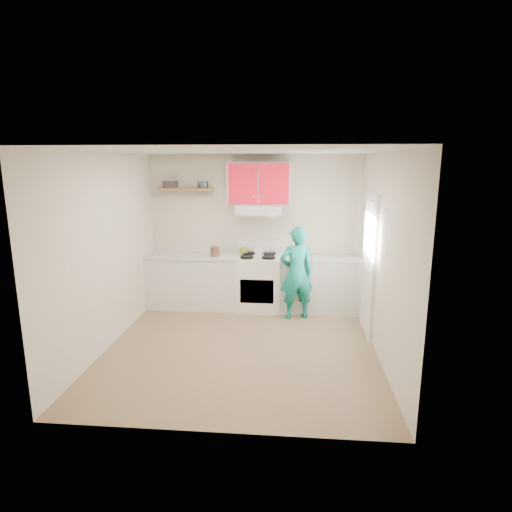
# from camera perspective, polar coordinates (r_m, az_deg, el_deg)

# --- Properties ---
(floor) EXTENTS (3.80, 3.80, 0.00)m
(floor) POSITION_cam_1_polar(r_m,az_deg,el_deg) (5.95, -1.95, -12.01)
(floor) COLOR brown
(floor) RESTS_ON ground
(ceiling) EXTENTS (3.60, 3.80, 0.04)m
(ceiling) POSITION_cam_1_polar(r_m,az_deg,el_deg) (5.42, -2.16, 13.88)
(ceiling) COLOR white
(ceiling) RESTS_ON floor
(back_wall) EXTENTS (3.60, 0.04, 2.60)m
(back_wall) POSITION_cam_1_polar(r_m,az_deg,el_deg) (7.40, -0.23, 3.40)
(back_wall) COLOR beige
(back_wall) RESTS_ON floor
(front_wall) EXTENTS (3.60, 0.04, 2.60)m
(front_wall) POSITION_cam_1_polar(r_m,az_deg,el_deg) (3.73, -5.66, -5.81)
(front_wall) COLOR beige
(front_wall) RESTS_ON floor
(left_wall) EXTENTS (0.04, 3.80, 2.60)m
(left_wall) POSITION_cam_1_polar(r_m,az_deg,el_deg) (6.03, -19.27, 0.62)
(left_wall) COLOR beige
(left_wall) RESTS_ON floor
(right_wall) EXTENTS (0.04, 3.80, 2.60)m
(right_wall) POSITION_cam_1_polar(r_m,az_deg,el_deg) (5.61, 16.50, -0.03)
(right_wall) COLOR beige
(right_wall) RESTS_ON floor
(door) EXTENTS (0.05, 0.85, 2.05)m
(door) POSITION_cam_1_polar(r_m,az_deg,el_deg) (6.34, 14.92, -1.09)
(door) COLOR white
(door) RESTS_ON floor
(door_glass) EXTENTS (0.01, 0.55, 0.95)m
(door_glass) POSITION_cam_1_polar(r_m,az_deg,el_deg) (6.25, 14.89, 2.70)
(door_glass) COLOR white
(door_glass) RESTS_ON door
(counter_left) EXTENTS (1.52, 0.60, 0.90)m
(counter_left) POSITION_cam_1_polar(r_m,az_deg,el_deg) (7.46, -8.43, -3.34)
(counter_left) COLOR silver
(counter_left) RESTS_ON floor
(counter_right) EXTENTS (1.32, 0.60, 0.90)m
(counter_right) POSITION_cam_1_polar(r_m,az_deg,el_deg) (7.28, 8.55, -3.76)
(counter_right) COLOR silver
(counter_right) RESTS_ON floor
(stove) EXTENTS (0.76, 0.65, 0.92)m
(stove) POSITION_cam_1_polar(r_m,az_deg,el_deg) (7.26, 0.32, -3.58)
(stove) COLOR white
(stove) RESTS_ON floor
(range_hood) EXTENTS (0.76, 0.44, 0.15)m
(range_hood) POSITION_cam_1_polar(r_m,az_deg,el_deg) (7.12, 0.41, 6.26)
(range_hood) COLOR silver
(range_hood) RESTS_ON back_wall
(upper_cabinets) EXTENTS (1.02, 0.33, 0.70)m
(upper_cabinets) POSITION_cam_1_polar(r_m,az_deg,el_deg) (7.14, 0.45, 9.69)
(upper_cabinets) COLOR red
(upper_cabinets) RESTS_ON back_wall
(shelf) EXTENTS (0.90, 0.30, 0.04)m
(shelf) POSITION_cam_1_polar(r_m,az_deg,el_deg) (7.37, -9.40, 8.84)
(shelf) COLOR brown
(shelf) RESTS_ON back_wall
(books) EXTENTS (0.22, 0.16, 0.12)m
(books) POSITION_cam_1_polar(r_m,az_deg,el_deg) (7.42, -11.40, 9.37)
(books) COLOR #3D353C
(books) RESTS_ON shelf
(tin) EXTENTS (0.21, 0.21, 0.11)m
(tin) POSITION_cam_1_polar(r_m,az_deg,el_deg) (7.31, -7.11, 9.45)
(tin) COLOR #333D4C
(tin) RESTS_ON shelf
(kettle) EXTENTS (0.20, 0.20, 0.14)m
(kettle) POSITION_cam_1_polar(r_m,az_deg,el_deg) (7.28, -1.64, 0.75)
(kettle) COLOR olive
(kettle) RESTS_ON stove
(crock) EXTENTS (0.17, 0.17, 0.18)m
(crock) POSITION_cam_1_polar(r_m,az_deg,el_deg) (7.17, -5.52, 0.54)
(crock) COLOR #4B2D21
(crock) RESTS_ON counter_left
(cutting_board) EXTENTS (0.34, 0.27, 0.02)m
(cutting_board) POSITION_cam_1_polar(r_m,az_deg,el_deg) (7.19, 8.09, -0.16)
(cutting_board) COLOR olive
(cutting_board) RESTS_ON counter_right
(silicone_mat) EXTENTS (0.36, 0.33, 0.01)m
(silicone_mat) POSITION_cam_1_polar(r_m,az_deg,el_deg) (7.13, 12.18, -0.48)
(silicone_mat) COLOR red
(silicone_mat) RESTS_ON counter_right
(person) EXTENTS (0.62, 0.50, 1.49)m
(person) POSITION_cam_1_polar(r_m,az_deg,el_deg) (6.78, 5.42, -2.28)
(person) COLOR #0E7E70
(person) RESTS_ON floor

